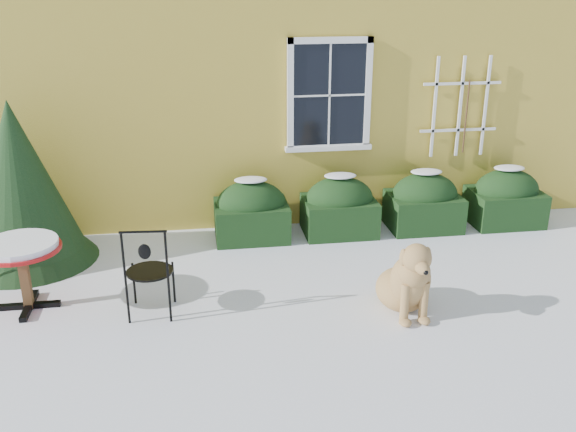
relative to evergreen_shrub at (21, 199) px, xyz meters
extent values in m
plane|color=white|center=(3.33, -2.22, -0.87)|extent=(80.00, 80.00, 0.00)
cube|color=gold|center=(3.33, 4.78, 2.13)|extent=(12.00, 8.00, 6.00)
cube|color=black|center=(4.23, 0.74, 1.10)|extent=(1.05, 0.03, 1.45)
cube|color=white|center=(4.23, 0.73, 1.87)|extent=(1.23, 0.06, 0.09)
cube|color=white|center=(4.23, 0.73, 0.33)|extent=(1.23, 0.06, 0.09)
cube|color=white|center=(3.66, 0.73, 1.10)|extent=(0.09, 0.06, 1.63)
cube|color=white|center=(4.80, 0.73, 1.10)|extent=(0.09, 0.06, 1.63)
cube|color=white|center=(4.23, 0.72, 1.10)|extent=(0.02, 0.02, 1.45)
cube|color=white|center=(4.23, 0.72, 1.10)|extent=(1.05, 0.02, 0.02)
cube|color=white|center=(4.23, 0.73, 0.33)|extent=(1.29, 0.14, 0.07)
cube|color=white|center=(5.83, 0.72, 0.88)|extent=(0.04, 0.03, 1.50)
cube|color=white|center=(6.23, 0.72, 0.88)|extent=(0.04, 0.03, 1.50)
cube|color=white|center=(6.63, 0.72, 0.88)|extent=(0.04, 0.03, 1.50)
cube|color=white|center=(6.23, 0.72, 0.53)|extent=(1.20, 0.03, 0.04)
cube|color=white|center=(6.23, 0.72, 1.23)|extent=(1.20, 0.03, 0.04)
cylinder|color=#472D19|center=(6.33, 0.70, 0.73)|extent=(0.02, 0.02, 1.10)
cube|color=black|center=(3.03, 0.33, -0.61)|extent=(1.05, 0.80, 0.52)
ellipsoid|color=black|center=(3.03, 0.33, -0.35)|extent=(1.00, 0.72, 0.67)
ellipsoid|color=white|center=(3.03, 0.33, 0.01)|extent=(0.47, 0.32, 0.06)
cube|color=black|center=(4.33, 0.33, -0.61)|extent=(1.05, 0.80, 0.52)
ellipsoid|color=black|center=(4.33, 0.33, -0.35)|extent=(1.00, 0.72, 0.67)
ellipsoid|color=white|center=(4.33, 0.33, 0.01)|extent=(0.47, 0.32, 0.06)
cube|color=black|center=(5.63, 0.33, -0.61)|extent=(1.05, 0.80, 0.52)
ellipsoid|color=black|center=(5.63, 0.33, -0.35)|extent=(1.00, 0.72, 0.67)
ellipsoid|color=white|center=(5.63, 0.33, 0.01)|extent=(0.47, 0.32, 0.06)
cube|color=black|center=(6.93, 0.33, -0.61)|extent=(1.05, 0.80, 0.52)
ellipsoid|color=black|center=(6.93, 0.33, -0.35)|extent=(1.00, 0.72, 0.67)
ellipsoid|color=white|center=(6.93, 0.33, 0.01)|extent=(0.47, 0.32, 0.06)
cone|color=black|center=(0.00, 0.00, -0.35)|extent=(1.79, 1.79, 1.04)
cone|color=black|center=(0.00, 0.00, 0.21)|extent=(1.60, 1.60, 2.17)
cube|color=black|center=(0.28, -1.39, -0.84)|extent=(0.69, 0.08, 0.06)
cube|color=black|center=(0.28, -1.39, -0.84)|extent=(0.08, 0.69, 0.06)
cube|color=brown|center=(0.28, -1.39, -0.50)|extent=(0.10, 0.10, 0.74)
cylinder|color=#B00F10|center=(0.28, -1.39, -0.13)|extent=(0.89, 0.89, 0.04)
cylinder|color=white|center=(0.28, -1.39, -0.08)|extent=(0.83, 0.83, 0.07)
cylinder|color=black|center=(1.94, -1.49, -0.62)|extent=(0.03, 0.03, 0.51)
cylinder|color=black|center=(1.49, -1.45, -0.62)|extent=(0.03, 0.03, 0.51)
cylinder|color=black|center=(1.90, -1.94, -0.62)|extent=(0.03, 0.03, 0.51)
cylinder|color=black|center=(1.45, -1.91, -0.62)|extent=(0.03, 0.03, 0.51)
cylinder|color=black|center=(1.70, -1.70, -0.36)|extent=(0.52, 0.52, 0.02)
cylinder|color=black|center=(1.90, -1.94, -0.08)|extent=(0.03, 0.03, 0.57)
cylinder|color=black|center=(1.45, -1.91, -0.08)|extent=(0.03, 0.03, 0.57)
cylinder|color=black|center=(1.68, -1.92, 0.21)|extent=(0.50, 0.07, 0.03)
ellipsoid|color=black|center=(1.68, -1.92, -0.02)|extent=(0.14, 0.04, 0.18)
cylinder|color=black|center=(-0.15, -0.65, -0.64)|extent=(0.02, 0.02, 0.46)
cylinder|color=black|center=(-0.30, -0.27, -0.64)|extent=(0.02, 0.02, 0.46)
ellipsoid|color=tan|center=(4.54, -1.99, -0.65)|extent=(0.63, 0.68, 0.49)
ellipsoid|color=tan|center=(4.55, -2.21, -0.43)|extent=(0.48, 0.43, 0.61)
sphere|color=tan|center=(4.55, -2.28, -0.30)|extent=(0.37, 0.37, 0.37)
cylinder|color=tan|center=(4.44, -2.37, -0.63)|extent=(0.10, 0.10, 0.48)
cylinder|color=tan|center=(4.66, -2.36, -0.63)|extent=(0.10, 0.10, 0.48)
ellipsoid|color=tan|center=(4.45, -2.43, -0.83)|extent=(0.13, 0.17, 0.08)
ellipsoid|color=tan|center=(4.67, -2.42, -0.83)|extent=(0.13, 0.17, 0.08)
cylinder|color=tan|center=(4.55, -2.29, -0.23)|extent=(0.23, 0.28, 0.26)
sphere|color=tan|center=(4.55, -2.35, -0.10)|extent=(0.32, 0.32, 0.32)
ellipsoid|color=tan|center=(4.56, -2.49, -0.15)|extent=(0.16, 0.25, 0.14)
sphere|color=black|center=(4.56, -2.60, -0.15)|extent=(0.06, 0.06, 0.06)
ellipsoid|color=tan|center=(4.41, -2.31, -0.10)|extent=(0.08, 0.11, 0.20)
ellipsoid|color=tan|center=(4.69, -2.30, -0.10)|extent=(0.08, 0.11, 0.20)
cylinder|color=tan|center=(4.73, -1.74, -0.81)|extent=(0.28, 0.37, 0.09)
camera|label=1|loc=(2.25, -8.31, 2.76)|focal=40.00mm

